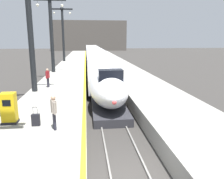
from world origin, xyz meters
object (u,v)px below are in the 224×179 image
(station_column_far, at_px, (51,28))
(ticket_machine_yellow, at_px, (9,109))
(highspeed_train_main, at_px, (95,58))
(passenger_near_edge, at_px, (54,110))
(station_column_mid, at_px, (30,21))
(rolling_suitcase, at_px, (36,120))
(station_column_distant, at_px, (63,30))
(passenger_mid_platform, at_px, (48,76))

(station_column_far, height_order, ticket_machine_yellow, station_column_far)
(highspeed_train_main, bearing_deg, station_column_far, -120.11)
(station_column_far, height_order, passenger_near_edge, station_column_far)
(station_column_mid, xyz_separation_m, rolling_suitcase, (1.75, -7.94, -5.30))
(station_column_mid, distance_m, rolling_suitcase, 9.71)
(passenger_near_edge, distance_m, ticket_machine_yellow, 2.66)
(rolling_suitcase, bearing_deg, station_column_mid, 102.44)
(station_column_distant, bearing_deg, station_column_far, -90.00)
(passenger_mid_platform, bearing_deg, highspeed_train_main, 75.91)
(passenger_mid_platform, bearing_deg, passenger_near_edge, -79.36)
(passenger_near_edge, height_order, rolling_suitcase, passenger_near_edge)
(station_column_mid, height_order, passenger_mid_platform, station_column_mid)
(station_column_mid, bearing_deg, passenger_mid_platform, 60.18)
(station_column_mid, relative_size, station_column_far, 1.00)
(station_column_distant, distance_m, passenger_mid_platform, 25.87)
(station_column_distant, relative_size, ticket_machine_yellow, 6.33)
(passenger_near_edge, bearing_deg, station_column_far, 97.85)
(highspeed_train_main, height_order, station_column_far, station_column_far)
(station_column_far, xyz_separation_m, passenger_mid_platform, (0.86, -9.90, -4.61))
(highspeed_train_main, relative_size, passenger_near_edge, 33.99)
(highspeed_train_main, distance_m, station_column_far, 12.67)
(station_column_far, bearing_deg, rolling_suitcase, -84.83)
(station_column_far, bearing_deg, ticket_machine_yellow, -88.93)
(station_column_far, relative_size, ticket_machine_yellow, 5.83)
(highspeed_train_main, xyz_separation_m, station_column_far, (-5.90, -10.17, 4.70))
(station_column_mid, xyz_separation_m, station_column_far, (-0.00, 11.41, -0.00))
(highspeed_train_main, xyz_separation_m, passenger_near_edge, (-3.15, -30.12, 0.09))
(ticket_machine_yellow, bearing_deg, station_column_distant, 90.59)
(station_column_distant, xyz_separation_m, passenger_mid_platform, (0.86, -25.37, -5.03))
(passenger_near_edge, height_order, passenger_mid_platform, same)
(passenger_mid_platform, relative_size, rolling_suitcase, 1.72)
(passenger_mid_platform, bearing_deg, rolling_suitcase, -84.62)
(passenger_near_edge, relative_size, ticket_machine_yellow, 1.06)
(highspeed_train_main, distance_m, station_column_distant, 9.43)
(passenger_near_edge, relative_size, rolling_suitcase, 1.72)
(station_column_distant, bearing_deg, highspeed_train_main, -41.87)
(highspeed_train_main, xyz_separation_m, station_column_distant, (-5.90, 5.29, 5.12))
(passenger_near_edge, relative_size, passenger_mid_platform, 1.00)
(station_column_distant, bearing_deg, rolling_suitcase, -87.12)
(highspeed_train_main, height_order, station_column_distant, station_column_distant)
(highspeed_train_main, bearing_deg, passenger_near_edge, -95.97)
(station_column_mid, height_order, rolling_suitcase, station_column_mid)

